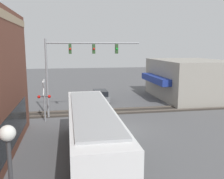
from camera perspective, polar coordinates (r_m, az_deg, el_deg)
ground_plane at (r=20.50m, az=1.94°, el=-9.30°), size 120.00×120.00×0.00m
shop_building at (r=34.34m, az=17.23°, el=2.31°), size 11.46×9.56×4.99m
city_bus at (r=14.75m, az=-4.66°, el=-9.67°), size 12.06×2.59×3.25m
traffic_signal_gantry at (r=23.89m, az=-8.31°, el=6.98°), size 0.42×8.95×7.43m
crossing_signal at (r=23.05m, az=-15.24°, el=-1.58°), size 1.41×1.18×3.81m
rail_track_near at (r=26.14m, az=-0.79°, el=-5.00°), size 2.60×60.00×0.15m
parked_car_grey at (r=30.95m, az=-2.70°, el=-1.49°), size 4.47×1.82×1.40m
pedestrian_near_bus at (r=13.42m, az=4.06°, el=-15.76°), size 0.34×0.34×1.79m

